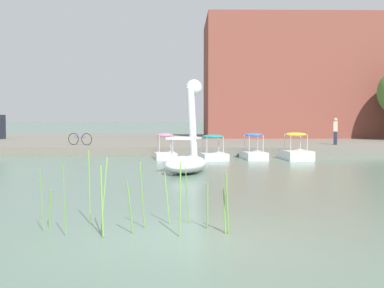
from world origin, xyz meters
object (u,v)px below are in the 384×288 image
(pedal_boat_blue, at_px, (254,151))
(bicycle_parked, at_px, (80,139))
(pedal_boat_pink, at_px, (165,151))
(pedal_boat_teal, at_px, (213,152))
(pedal_boat_yellow, at_px, (296,151))
(swan_boat, at_px, (187,153))
(person_on_path, at_px, (335,131))

(pedal_boat_blue, relative_size, bicycle_parked, 1.44)
(pedal_boat_pink, distance_m, pedal_boat_teal, 2.64)
(pedal_boat_pink, distance_m, pedal_boat_yellow, 7.09)
(pedal_boat_pink, bearing_deg, swan_boat, -77.77)
(pedal_boat_blue, bearing_deg, swan_boat, -115.89)
(pedal_boat_pink, relative_size, person_on_path, 1.16)
(pedal_boat_teal, xyz_separation_m, person_on_path, (7.87, 5.38, 1.00))
(pedal_boat_yellow, bearing_deg, person_on_path, 56.82)
(person_on_path, bearing_deg, pedal_boat_pink, -154.38)
(pedal_boat_pink, bearing_deg, pedal_boat_blue, 0.85)
(pedal_boat_teal, distance_m, pedal_boat_yellow, 4.47)
(pedal_boat_pink, xyz_separation_m, pedal_boat_blue, (4.84, 0.07, 0.03))
(swan_boat, xyz_separation_m, pedal_boat_pink, (-1.48, 6.84, -0.39))
(bicycle_parked, bearing_deg, pedal_boat_blue, -20.83)
(swan_boat, height_order, pedal_boat_blue, swan_boat)
(pedal_boat_yellow, relative_size, person_on_path, 1.48)
(person_on_path, bearing_deg, swan_boat, -127.18)
(person_on_path, height_order, bicycle_parked, person_on_path)
(person_on_path, bearing_deg, bicycle_parked, -176.71)
(swan_boat, bearing_deg, pedal_boat_pink, 102.23)
(bicycle_parked, bearing_deg, pedal_boat_yellow, -18.39)
(swan_boat, xyz_separation_m, pedal_boat_blue, (3.35, 6.91, -0.36))
(pedal_boat_pink, height_order, pedal_boat_teal, pedal_boat_pink)
(pedal_boat_yellow, relative_size, bicycle_parked, 1.54)
(pedal_boat_yellow, bearing_deg, pedal_boat_teal, -177.63)
(pedal_boat_yellow, xyz_separation_m, bicycle_parked, (-12.82, 4.26, 0.47))
(swan_boat, height_order, pedal_boat_yellow, swan_boat)
(swan_boat, relative_size, pedal_boat_pink, 1.96)
(pedal_boat_teal, relative_size, pedal_boat_yellow, 0.93)
(pedal_boat_pink, height_order, pedal_boat_yellow, pedal_boat_yellow)
(swan_boat, relative_size, bicycle_parked, 2.38)
(pedal_boat_yellow, distance_m, person_on_path, 6.28)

